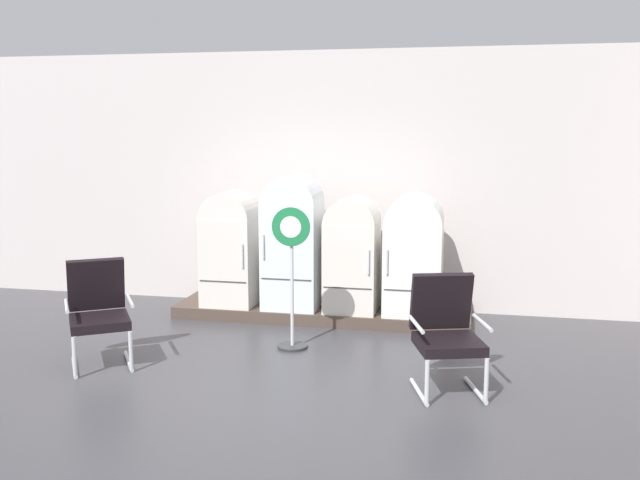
% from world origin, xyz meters
% --- Properties ---
extents(ground, '(12.00, 10.00, 0.05)m').
position_xyz_m(ground, '(0.00, 0.00, -0.03)').
color(ground, '#3C3B40').
extents(back_wall, '(11.76, 0.12, 3.26)m').
position_xyz_m(back_wall, '(0.00, 3.66, 1.65)').
color(back_wall, silver).
rests_on(back_wall, ground).
extents(display_plinth, '(3.58, 0.95, 0.14)m').
position_xyz_m(display_plinth, '(0.00, 3.02, 0.07)').
color(display_plinth, '#4A3C32').
rests_on(display_plinth, ground).
extents(refrigerator_0, '(0.63, 0.66, 1.40)m').
position_xyz_m(refrigerator_0, '(-1.13, 2.91, 0.88)').
color(refrigerator_0, silver).
rests_on(refrigerator_0, display_plinth).
extents(refrigerator_1, '(0.66, 0.65, 1.60)m').
position_xyz_m(refrigerator_1, '(-0.34, 2.90, 0.99)').
color(refrigerator_1, white).
rests_on(refrigerator_1, display_plinth).
extents(refrigerator_2, '(0.61, 0.64, 1.36)m').
position_xyz_m(refrigerator_2, '(0.38, 2.90, 0.86)').
color(refrigerator_2, silver).
rests_on(refrigerator_2, display_plinth).
extents(refrigerator_3, '(0.66, 0.64, 1.40)m').
position_xyz_m(refrigerator_3, '(1.11, 2.90, 0.88)').
color(refrigerator_3, white).
rests_on(refrigerator_3, display_plinth).
extents(armchair_left, '(0.83, 0.87, 1.03)m').
position_xyz_m(armchair_left, '(-1.80, 0.90, 0.56)').
color(armchair_left, silver).
rests_on(armchair_left, ground).
extents(armchair_right, '(0.74, 0.81, 1.03)m').
position_xyz_m(armchair_right, '(1.56, 0.90, 0.56)').
color(armchair_right, silver).
rests_on(armchair_right, ground).
extents(sign_stand, '(0.40, 0.32, 1.50)m').
position_xyz_m(sign_stand, '(-0.06, 1.75, 0.69)').
color(sign_stand, '#2D2D30').
rests_on(sign_stand, ground).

